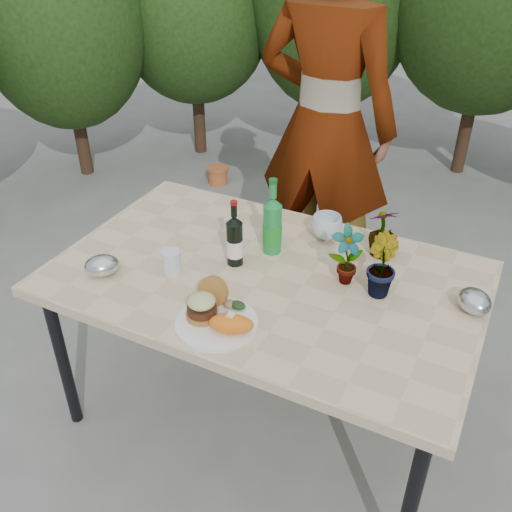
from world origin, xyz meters
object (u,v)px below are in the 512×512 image
at_px(person, 326,126).
at_px(patio_table, 265,286).
at_px(dinner_plate, 217,323).
at_px(wine_bottle, 235,241).

bearing_deg(person, patio_table, 99.86).
height_order(dinner_plate, person, person).
relative_size(patio_table, dinner_plate, 5.71).
bearing_deg(person, wine_bottle, 91.72).
distance_m(dinner_plate, wine_bottle, 0.39).
distance_m(patio_table, dinner_plate, 0.35).
bearing_deg(wine_bottle, patio_table, -0.10).
bearing_deg(dinner_plate, patio_table, 87.17).
bearing_deg(dinner_plate, person, 95.56).
xyz_separation_m(dinner_plate, wine_bottle, (-0.12, 0.36, 0.09)).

